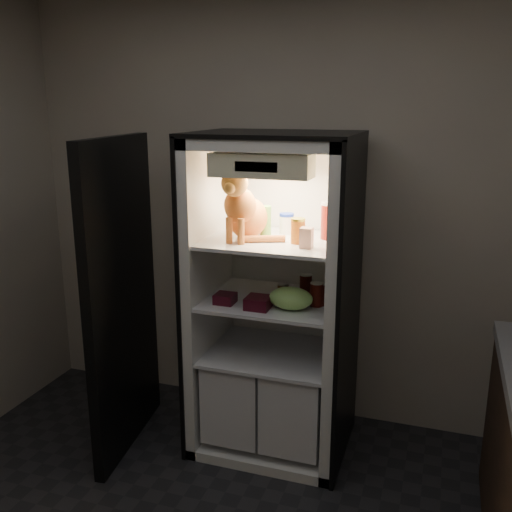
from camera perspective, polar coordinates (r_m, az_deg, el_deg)
The scene contains 16 objects.
room_shell at distance 1.91m, azimuth -9.79°, elevation 2.72°, with size 3.60×3.60×3.60m.
refrigerator at distance 3.38m, azimuth 1.95°, elevation -6.31°, with size 0.90×0.72×1.88m.
fridge_door at distance 3.41m, azimuth -13.28°, elevation -4.35°, with size 0.17×0.87×1.85m.
tabby_cat at distance 3.15m, azimuth -1.21°, elevation 4.59°, with size 0.36×0.41×0.44m.
parmesan_shaker at distance 3.25m, azimuth 0.96°, elevation 3.55°, with size 0.07×0.07×0.17m.
mayo_tub at distance 3.31m, azimuth 3.08°, elevation 3.28°, with size 0.08×0.08×0.12m.
salsa_jar at distance 3.07m, azimuth 4.21°, elevation 2.53°, with size 0.08×0.08×0.14m.
pepper_jar at distance 3.19m, azimuth 7.59°, elevation 3.55°, with size 0.12×0.12×0.21m.
cream_carton at distance 2.98m, azimuth 5.08°, elevation 1.82°, with size 0.06×0.06×0.11m, color white.
soda_can_a at distance 3.30m, azimuth 5.00°, elevation -2.94°, with size 0.07×0.07×0.13m.
soda_can_b at distance 3.18m, azimuth 6.38°, elevation -3.79°, with size 0.07×0.07×0.12m.
soda_can_c at distance 3.16m, azimuth 6.06°, elevation -3.83°, with size 0.07×0.07×0.13m.
condiment_jar at distance 3.28m, azimuth 2.71°, elevation -3.45°, with size 0.06×0.06×0.09m.
grape_bag at distance 3.10m, azimuth 3.50°, elevation -4.24°, with size 0.24×0.18×0.12m, color #8FD362.
berry_box_left at distance 3.20m, azimuth -3.10°, elevation -4.26°, with size 0.11×0.11×0.05m, color #470B1E.
berry_box_right at distance 3.11m, azimuth 0.23°, elevation -4.69°, with size 0.13×0.13×0.07m, color #470B1E.
Camera 1 is at (0.89, -1.64, 2.02)m, focal length 40.00 mm.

